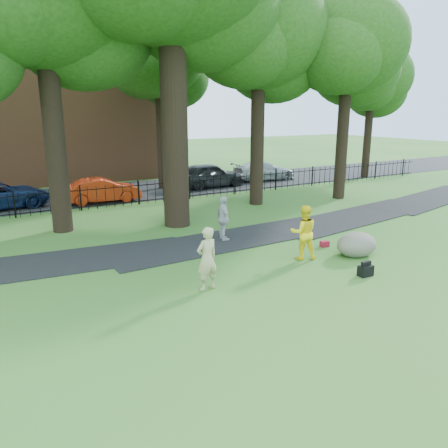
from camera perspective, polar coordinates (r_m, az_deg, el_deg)
ground at (r=13.39m, az=6.21°, el=-6.76°), size 120.00×120.00×0.00m
footpath at (r=16.99m, az=1.23°, el=-2.02°), size 36.07×3.85×0.03m
street at (r=27.50m, az=-13.78°, el=4.02°), size 80.00×7.00×0.02m
iron_fence at (r=23.63m, az=-11.10°, el=3.96°), size 44.00×0.04×1.20m
brick_building at (r=34.22m, az=-25.07°, el=15.21°), size 18.00×8.00×12.00m
tree_row at (r=20.34m, az=-7.10°, el=23.83°), size 26.82×7.96×12.42m
woman at (r=12.07m, az=-2.25°, el=-4.54°), size 0.72×0.54×1.81m
man at (r=14.79m, az=10.35°, el=-1.08°), size 1.10×1.01×1.84m
pedestrian at (r=16.61m, az=-0.06°, el=0.69°), size 0.55×1.06×1.73m
boulder at (r=15.72m, az=16.93°, el=-2.40°), size 1.58×1.25×0.87m
backpack at (r=13.94m, az=18.00°, el=-5.82°), size 0.44×0.28×0.33m
red_bag at (r=16.47m, az=13.00°, el=-2.55°), size 0.33×0.23×0.22m
red_sedan at (r=24.62m, az=-15.61°, el=4.26°), size 4.11×1.66×1.33m
grey_car at (r=28.44m, az=-1.93°, el=6.40°), size 4.79×2.13×1.60m
silver_car at (r=31.50m, az=5.23°, el=6.91°), size 4.72×2.16×1.34m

